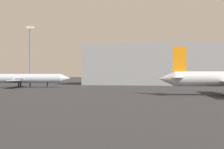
{
  "coord_description": "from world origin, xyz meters",
  "views": [
    {
      "loc": [
        2.22,
        -10.8,
        4.65
      ],
      "look_at": [
        -6.22,
        38.19,
        4.32
      ],
      "focal_mm": 53.81,
      "sensor_mm": 36.0,
      "label": 1
    }
  ],
  "objects": [
    {
      "name": "airplane_far_left",
      "position": [
        -42.06,
        85.43,
        2.77
      ],
      "size": [
        28.38,
        21.41,
        8.28
      ],
      "rotation": [
        0.0,
        0.0,
        0.24
      ],
      "color": "#B2BCCC",
      "rests_on": "ground_plane"
    },
    {
      "name": "light_mast_left",
      "position": [
        -40.77,
        88.01,
        10.78
      ],
      "size": [
        2.4,
        0.5,
        19.04
      ],
      "color": "slate",
      "rests_on": "ground_plane"
    },
    {
      "name": "terminal_building",
      "position": [
        2.57,
        118.92,
        7.52
      ],
      "size": [
        63.65,
        24.55,
        15.04
      ],
      "primitive_type": "cube",
      "color": "#999EA3",
      "rests_on": "ground_plane"
    }
  ]
}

